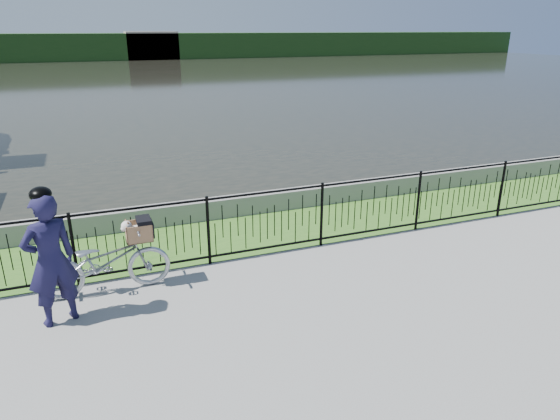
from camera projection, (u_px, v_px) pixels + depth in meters
name	position (u px, v px, depth m)	size (l,w,h in m)	color
ground	(306.00, 298.00, 7.08)	(120.00, 120.00, 0.00)	gray
grass_strip	(249.00, 232.00, 9.35)	(60.00, 2.00, 0.01)	#3D6E22
water	(118.00, 81.00, 35.93)	(120.00, 120.00, 0.00)	black
quay_wall	(234.00, 206.00, 10.16)	(60.00, 0.30, 0.40)	gray
fence	(267.00, 222.00, 8.28)	(14.00, 0.06, 1.15)	black
far_treeline	(99.00, 47.00, 59.02)	(120.00, 6.00, 3.00)	#1E3E18
far_building_right	(152.00, 46.00, 59.73)	(6.00, 3.00, 3.20)	#A39583
bicycle_rig	(106.00, 261.00, 7.11)	(1.81, 0.63, 1.08)	#A8ACB4
cyclist	(50.00, 259.00, 6.23)	(0.75, 0.62, 1.83)	#151233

